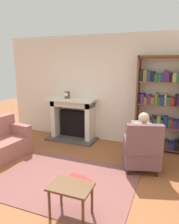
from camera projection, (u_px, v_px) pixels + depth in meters
The scene contains 10 objects.
ground at pixel (57, 190), 3.46m from camera, with size 14.00×14.00×0.00m, color brown.
back_wall at pixel (105, 89), 5.46m from camera, with size 5.60×0.10×2.70m, color beige.
area_rug at pixel (65, 180), 3.73m from camera, with size 2.40×1.80×0.01m, color brown.
fireplace at pixel (73, 117), 5.70m from camera, with size 1.31×0.64×1.12m.
mantel_clock at pixel (67, 95), 5.51m from camera, with size 0.14×0.14×0.17m.
bookshelf at pixel (160, 106), 4.84m from camera, with size 1.08×0.32×2.17m.
armchair_reading at pixel (142, 150), 3.97m from camera, with size 0.79×0.78×0.97m.
seated_reader at pixel (142, 138), 4.04m from camera, with size 0.47×0.59×1.14m.
side_table at pixel (71, 191), 2.78m from camera, with size 0.56×0.39×0.46m.
scattered_books at pixel (73, 182), 3.65m from camera, with size 0.57×0.59×0.04m.
Camera 1 is at (1.63, -2.67, 2.01)m, focal length 34.17 mm.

